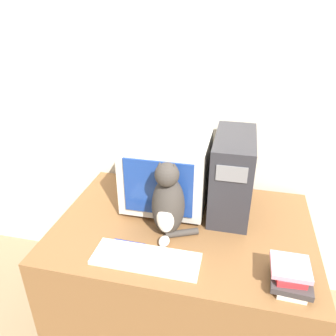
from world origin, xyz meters
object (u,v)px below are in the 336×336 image
object	(u,v)px
computer_tower	(232,174)
book_stack	(290,275)
keyboard	(146,259)
cat	(168,203)
pen	(130,242)
crt_monitor	(168,170)

from	to	relation	value
computer_tower	book_stack	bearing A→B (deg)	-61.04
keyboard	cat	world-z (taller)	cat
computer_tower	pen	world-z (taller)	computer_tower
cat	pen	size ratio (longest dim) A/B	2.61
computer_tower	pen	distance (m)	0.64
crt_monitor	pen	distance (m)	0.45
computer_tower	cat	xyz separation A→B (m)	(-0.28, -0.29, -0.04)
cat	pen	xyz separation A→B (m)	(-0.16, -0.11, -0.17)
computer_tower	cat	distance (m)	0.41
crt_monitor	book_stack	xyz separation A→B (m)	(0.63, -0.48, -0.16)
cat	computer_tower	bearing A→B (deg)	44.75
computer_tower	crt_monitor	bearing A→B (deg)	-176.61
keyboard	pen	world-z (taller)	keyboard
cat	book_stack	world-z (taller)	cat
crt_monitor	keyboard	bearing A→B (deg)	-88.42
computer_tower	keyboard	xyz separation A→B (m)	(-0.34, -0.51, -0.21)
book_stack	keyboard	bearing A→B (deg)	-179.51
cat	book_stack	distance (m)	0.61
cat	book_stack	xyz separation A→B (m)	(0.56, -0.21, -0.13)
crt_monitor	computer_tower	size ratio (longest dim) A/B	0.97
cat	book_stack	bearing A→B (deg)	-21.61
cat	pen	distance (m)	0.26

